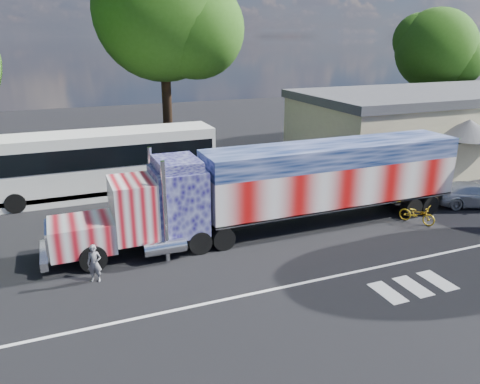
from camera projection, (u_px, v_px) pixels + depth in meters
name	position (u px, v px, depth m)	size (l,w,h in m)	color
ground	(265.00, 253.00, 20.67)	(100.00, 100.00, 0.00)	black
lane_markings	(347.00, 285.00, 17.96)	(30.00, 2.67, 0.01)	silver
semi_truck	(288.00, 185.00, 22.61)	(20.59, 3.25, 4.39)	black
coach_bus	(104.00, 163.00, 27.69)	(13.13, 3.06, 3.82)	white
hall_building	(439.00, 124.00, 36.46)	(22.40, 12.80, 5.20)	beige
parked_car	(474.00, 194.00, 26.24)	(1.84, 4.53, 1.32)	#B7BABD
woman	(94.00, 263.00, 18.04)	(0.56, 0.36, 1.52)	slate
bicycle	(417.00, 214.00, 23.82)	(0.64, 1.84, 0.97)	gold
tree_far_ne	(437.00, 50.00, 45.50)	(8.17, 7.79, 11.80)	black
tree_n_mid	(165.00, 12.00, 32.35)	(10.12, 9.64, 15.59)	black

